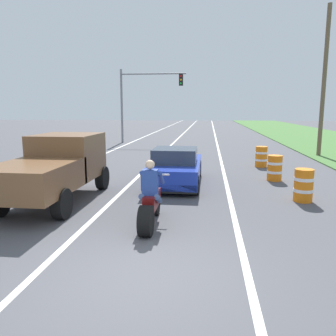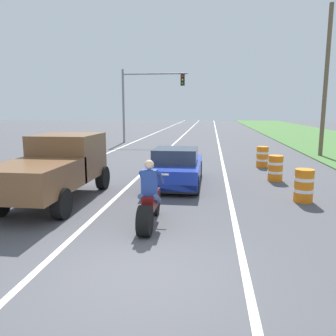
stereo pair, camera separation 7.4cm
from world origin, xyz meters
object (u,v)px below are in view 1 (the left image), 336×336
at_px(motorcycle_with_rider, 150,203).
at_px(traffic_light_mast_near, 142,93).
at_px(sports_car_blue, 175,167).
at_px(construction_barrel_nearest, 304,185).
at_px(construction_barrel_far, 261,157).
at_px(pickup_truck_left_lane_brown, 56,165).
at_px(construction_barrel_mid, 275,168).

xyz_separation_m(motorcycle_with_rider, traffic_light_mast_near, (-4.16, 20.27, 3.46)).
height_order(sports_car_blue, construction_barrel_nearest, sports_car_blue).
height_order(traffic_light_mast_near, construction_barrel_far, traffic_light_mast_near).
xyz_separation_m(motorcycle_with_rider, sports_car_blue, (0.13, 4.76, 0.04)).
bearing_deg(pickup_truck_left_lane_brown, construction_barrel_nearest, 6.64).
bearing_deg(motorcycle_with_rider, traffic_light_mast_near, 101.59).
relative_size(motorcycle_with_rider, construction_barrel_mid, 2.21).
bearing_deg(construction_barrel_far, construction_barrel_nearest, -87.02).
xyz_separation_m(pickup_truck_left_lane_brown, construction_barrel_far, (7.12, 7.14, -0.60)).
xyz_separation_m(pickup_truck_left_lane_brown, traffic_light_mast_near, (-0.94, 18.34, 2.94)).
xyz_separation_m(motorcycle_with_rider, construction_barrel_nearest, (4.23, 2.80, -0.09)).
bearing_deg(pickup_truck_left_lane_brown, traffic_light_mast_near, 92.94).
height_order(motorcycle_with_rider, sports_car_blue, motorcycle_with_rider).
relative_size(pickup_truck_left_lane_brown, construction_barrel_mid, 4.80).
bearing_deg(construction_barrel_far, traffic_light_mast_near, 125.76).
bearing_deg(traffic_light_mast_near, construction_barrel_nearest, -64.35).
relative_size(motorcycle_with_rider, construction_barrel_far, 2.21).
xyz_separation_m(sports_car_blue, construction_barrel_nearest, (4.10, -1.96, -0.13)).
bearing_deg(pickup_truck_left_lane_brown, construction_barrel_far, 45.10).
height_order(sports_car_blue, construction_barrel_far, sports_car_blue).
height_order(traffic_light_mast_near, construction_barrel_mid, traffic_light_mast_near).
height_order(construction_barrel_mid, construction_barrel_far, same).
xyz_separation_m(traffic_light_mast_near, construction_barrel_nearest, (8.39, -17.47, -3.55)).
bearing_deg(construction_barrel_far, motorcycle_with_rider, -113.28).
bearing_deg(sports_car_blue, construction_barrel_nearest, -25.56).
bearing_deg(construction_barrel_mid, construction_barrel_far, 90.66).
bearing_deg(traffic_light_mast_near, sports_car_blue, -74.53).
relative_size(motorcycle_with_rider, sports_car_blue, 0.51).
xyz_separation_m(construction_barrel_nearest, construction_barrel_far, (-0.33, 6.28, 0.00)).
bearing_deg(sports_car_blue, construction_barrel_far, 48.89).
height_order(construction_barrel_nearest, construction_barrel_mid, same).
distance_m(sports_car_blue, pickup_truck_left_lane_brown, 4.41).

